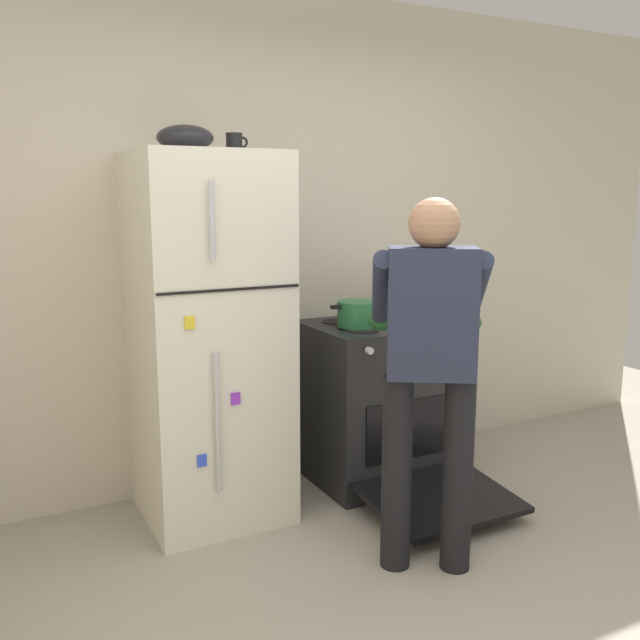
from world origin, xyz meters
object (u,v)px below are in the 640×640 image
(red_pot, at_px, (358,314))
(pepper_mill, at_px, (403,301))
(refrigerator, at_px, (208,339))
(stove_range, at_px, (378,403))
(person_cook, at_px, (430,351))
(coffee_mug, at_px, (235,143))
(mixing_bowl, at_px, (185,138))

(red_pot, distance_m, pepper_mill, 0.52)
(red_pot, bearing_deg, refrigerator, 176.58)
(stove_range, bearing_deg, pepper_mill, 35.98)
(refrigerator, relative_size, stove_range, 1.49)
(refrigerator, distance_m, person_cook, 1.14)
(person_cook, bearing_deg, red_pot, 79.46)
(stove_range, relative_size, coffee_mug, 10.84)
(refrigerator, relative_size, coffee_mug, 16.15)
(refrigerator, distance_m, stove_range, 1.09)
(refrigerator, height_order, coffee_mug, coffee_mug)
(person_cook, distance_m, red_pot, 0.88)
(red_pot, xyz_separation_m, mixing_bowl, (-0.91, 0.05, 0.89))
(refrigerator, xyz_separation_m, person_cook, (0.67, -0.92, 0.06))
(coffee_mug, height_order, pepper_mill, coffee_mug)
(refrigerator, bearing_deg, person_cook, -53.78)
(person_cook, bearing_deg, coffee_mug, 116.80)
(person_cook, bearing_deg, refrigerator, 126.22)
(refrigerator, relative_size, mixing_bowl, 6.89)
(pepper_mill, distance_m, mixing_bowl, 1.65)
(stove_range, bearing_deg, coffee_mug, 175.21)
(red_pot, height_order, mixing_bowl, mixing_bowl)
(person_cook, relative_size, red_pot, 4.91)
(refrigerator, relative_size, pepper_mill, 12.15)
(red_pot, bearing_deg, person_cook, -100.54)
(stove_range, height_order, mixing_bowl, mixing_bowl)
(red_pot, relative_size, mixing_bowl, 1.24)
(coffee_mug, bearing_deg, mixing_bowl, -169.22)
(red_pot, relative_size, coffee_mug, 2.91)
(coffee_mug, bearing_deg, stove_range, -4.79)
(red_pot, bearing_deg, coffee_mug, 171.24)
(mixing_bowl, bearing_deg, coffee_mug, 10.78)
(coffee_mug, bearing_deg, refrigerator, -164.60)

